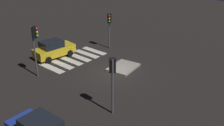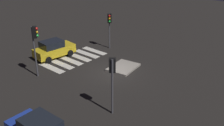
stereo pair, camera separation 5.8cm
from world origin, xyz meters
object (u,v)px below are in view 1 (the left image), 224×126
object	(u,v)px
traffic_island	(123,67)
traffic_light_south	(109,22)
car_yellow	(54,49)
traffic_light_east	(35,39)
traffic_light_north	(112,72)

from	to	relation	value
traffic_island	traffic_light_south	size ratio (longest dim) A/B	0.80
car_yellow	traffic_light_east	bearing A→B (deg)	-139.70
traffic_light_south	traffic_light_east	bearing A→B (deg)	-44.73
traffic_light_east	traffic_light_south	size ratio (longest dim) A/B	1.14
car_yellow	traffic_light_north	world-z (taller)	traffic_light_north
car_yellow	traffic_light_south	world-z (taller)	traffic_light_south
traffic_light_east	car_yellow	bearing A→B (deg)	78.57
traffic_light_east	traffic_light_south	world-z (taller)	traffic_light_east
traffic_light_east	traffic_light_north	world-z (taller)	traffic_light_east
traffic_island	car_yellow	xyz separation A→B (m)	(2.53, -7.03, 0.80)
traffic_island	traffic_light_east	world-z (taller)	traffic_light_east
traffic_light_south	traffic_light_north	bearing A→B (deg)	-1.18
traffic_light_east	traffic_light_south	distance (m)	9.12
traffic_light_east	traffic_light_north	xyz separation A→B (m)	(-0.05, 8.40, -0.37)
car_yellow	traffic_light_south	size ratio (longest dim) A/B	1.09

